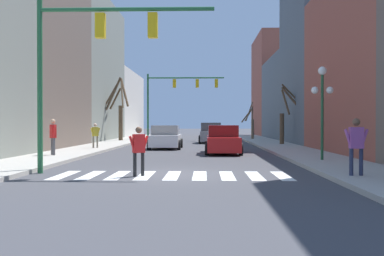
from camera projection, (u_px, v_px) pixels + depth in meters
ground_plane at (173, 174)px, 15.16m from camera, size 240.00×240.00×0.00m
sidewalk_right at (362, 172)px, 14.97m from camera, size 2.99×90.00×0.15m
building_row_left at (60, 76)px, 36.88m from camera, size 6.00×55.71×13.51m
building_row_right at (323, 73)px, 36.94m from camera, size 6.00×56.36×13.66m
crosswalk_stripes at (172, 175)px, 14.75m from camera, size 7.65×2.60×0.01m
traffic_signal_near at (90, 47)px, 15.29m from camera, size 6.06×0.28×6.00m
traffic_signal_far at (176, 91)px, 44.32m from camera, size 7.62×0.28×6.59m
street_lamp_right_corner at (322, 93)px, 19.22m from camera, size 0.95×0.36×4.00m
car_parked_left_far at (223, 140)px, 25.34m from camera, size 2.02×4.88×1.60m
car_driving_toward_lane at (211, 134)px, 38.62m from camera, size 2.06×4.25×1.75m
car_parked_right_mid at (166, 138)px, 30.03m from camera, size 2.13×4.21×1.57m
pedestrian_near_right_corner at (53, 134)px, 22.10m from camera, size 0.50×0.68×1.77m
pedestrian_waiting_at_curb at (356, 142)px, 13.46m from camera, size 0.74×0.24×1.72m
pedestrian_crossing_street at (95, 133)px, 28.43m from camera, size 0.58×0.48×1.56m
pedestrian_on_right_sidewalk at (139, 147)px, 14.57m from camera, size 0.63×0.44×1.61m
street_tree_left_far at (119, 108)px, 40.59m from camera, size 2.45×2.32×5.76m
street_tree_left_near at (287, 117)px, 33.61m from camera, size 2.43×0.80×4.53m
street_tree_right_far at (251, 123)px, 44.98m from camera, size 1.26×2.00×3.72m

